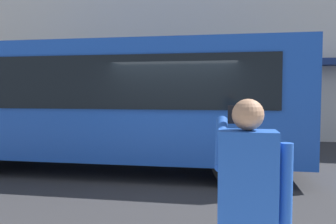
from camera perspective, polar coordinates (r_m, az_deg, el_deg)
name	(u,v)px	position (r m, az deg, el deg)	size (l,w,h in m)	color
ground_plane	(177,179)	(7.45, 1.59, -11.34)	(60.00, 60.00, 0.00)	#2B2B2D
red_bus	(109,101)	(8.28, -9.93, 1.87)	(9.05, 2.54, 3.08)	#1947AD
pedestrian_photographer	(247,200)	(2.50, 13.31, -14.29)	(0.53, 0.52, 1.70)	#2D2D33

